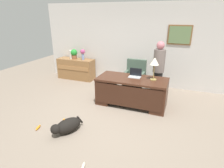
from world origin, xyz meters
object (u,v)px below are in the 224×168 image
(potted_plant, at_px, (74,54))
(dog_toy_bone, at_px, (83,166))
(vase_empty, at_px, (71,54))
(dog_toy_ball, at_px, (64,120))
(armchair, at_px, (135,78))
(person_standing, at_px, (158,70))
(credenza, at_px, (76,69))
(dog_lying, at_px, (67,126))
(dog_toy_plush, at_px, (38,127))
(laptop, at_px, (135,75))
(desk, at_px, (132,91))
(desk_lamp, at_px, (155,63))
(vase_with_flowers, at_px, (83,53))

(potted_plant, distance_m, dog_toy_bone, 4.68)
(vase_empty, bearing_deg, dog_toy_ball, -61.33)
(armchair, relative_size, person_standing, 0.62)
(credenza, height_order, dog_toy_ball, credenza)
(credenza, relative_size, person_standing, 0.84)
(armchair, xyz_separation_m, dog_lying, (-0.75, -2.62, -0.31))
(person_standing, relative_size, dog_toy_plush, 8.26)
(laptop, relative_size, dog_toy_plush, 1.61)
(desk, xyz_separation_m, dog_lying, (-0.90, -1.73, -0.25))
(vase_empty, bearing_deg, desk, -27.06)
(credenza, bearing_deg, dog_toy_ball, -64.14)
(desk, height_order, vase_empty, vase_empty)
(credenza, bearing_deg, desk_lamp, -22.64)
(vase_with_flowers, xyz_separation_m, dog_toy_bone, (2.12, -3.85, -0.98))
(vase_with_flowers, bearing_deg, person_standing, -12.85)
(credenza, distance_m, potted_plant, 0.58)
(armchair, height_order, dog_lying, armchair)
(dog_lying, distance_m, potted_plant, 3.65)
(credenza, relative_size, dog_toy_ball, 19.13)
(potted_plant, bearing_deg, dog_toy_plush, -72.25)
(dog_toy_plush, bearing_deg, dog_lying, 9.38)
(credenza, relative_size, potted_plant, 3.85)
(armchair, bearing_deg, dog_toy_ball, -114.89)
(laptop, height_order, desk_lamp, desk_lamp)
(desk, xyz_separation_m, potted_plant, (-2.60, 1.39, 0.55))
(dog_toy_ball, xyz_separation_m, dog_toy_bone, (1.09, -1.06, -0.01))
(credenza, relative_size, dog_lying, 2.01)
(person_standing, distance_m, vase_with_flowers, 2.88)
(vase_with_flowers, bearing_deg, dog_toy_bone, -61.12)
(vase_with_flowers, xyz_separation_m, potted_plant, (-0.37, 0.00, -0.04))
(dog_lying, relative_size, dog_toy_ball, 9.50)
(credenza, distance_m, dog_toy_plush, 3.40)
(dog_toy_bone, bearing_deg, desk_lamp, 75.82)
(armchair, height_order, dog_toy_plush, armchair)
(desk, bearing_deg, dog_toy_ball, -130.96)
(vase_empty, bearing_deg, credenza, -0.46)
(vase_empty, bearing_deg, armchair, -10.97)
(armchair, xyz_separation_m, vase_with_flowers, (-2.09, 0.50, 0.54))
(desk, xyz_separation_m, dog_toy_ball, (-1.21, -1.39, -0.37))
(desk, relative_size, dog_toy_plush, 9.18)
(person_standing, xyz_separation_m, potted_plant, (-3.17, 0.64, 0.11))
(armchair, distance_m, person_standing, 0.82)
(vase_empty, bearing_deg, dog_toy_plush, -70.27)
(vase_empty, xyz_separation_m, dog_toy_plush, (1.16, -3.23, -0.90))
(laptop, bearing_deg, vase_with_flowers, 151.90)
(potted_plant, bearing_deg, person_standing, -11.40)
(desk, bearing_deg, vase_empty, 152.94)
(vase_empty, height_order, dog_toy_plush, vase_empty)
(credenza, bearing_deg, person_standing, -11.55)
(person_standing, xyz_separation_m, vase_empty, (-3.29, 0.64, 0.07))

